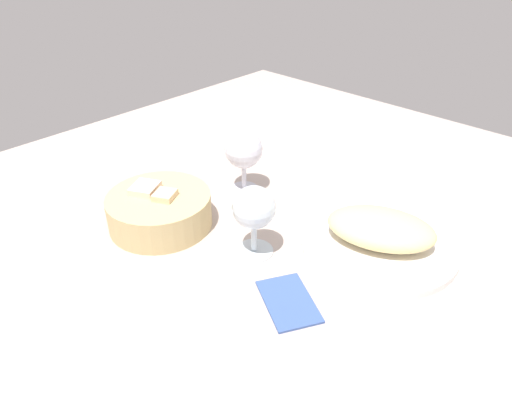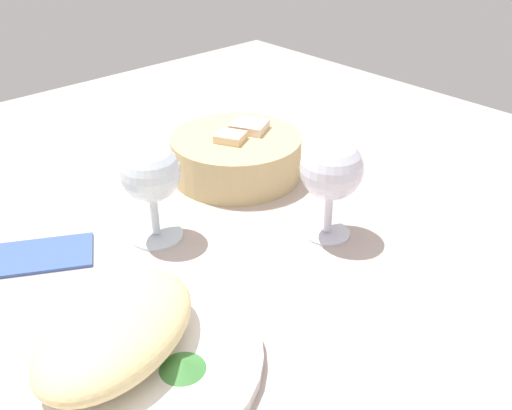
{
  "view_description": "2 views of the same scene",
  "coord_description": "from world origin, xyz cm",
  "views": [
    {
      "loc": [
        -45.77,
        56.39,
        49.85
      ],
      "look_at": [
        2.94,
        4.81,
        4.94
      ],
      "focal_mm": 32.89,
      "sensor_mm": 36.0,
      "label": 1
    },
    {
      "loc": [
        -34.71,
        -44.21,
        41.13
      ],
      "look_at": [
        7.44,
        1.87,
        4.55
      ],
      "focal_mm": 41.89,
      "sensor_mm": 36.0,
      "label": 2
    }
  ],
  "objects": [
    {
      "name": "folded_napkin",
      "position": [
        -13.96,
        15.62,
        0.4
      ],
      "size": [
        13.02,
        11.51,
        0.8
      ],
      "primitive_type": "cube",
      "rotation": [
        0.0,
        0.0,
        2.63
      ],
      "color": "#3A5698",
      "rests_on": "ground_plane"
    },
    {
      "name": "ground_plane",
      "position": [
        0.0,
        0.0,
        -1.0
      ],
      "size": [
        140.0,
        140.0,
        2.0
      ],
      "primitive_type": "cube",
      "color": "#B7A59B"
    },
    {
      "name": "bread_basket",
      "position": [
        16.66,
        16.14,
        3.22
      ],
      "size": [
        18.93,
        18.93,
        7.4
      ],
      "color": "tan",
      "rests_on": "ground_plane"
    },
    {
      "name": "wine_glass_near",
      "position": [
        14.43,
        -3.75,
        8.76
      ],
      "size": [
        7.66,
        7.66,
        13.02
      ],
      "color": "silver",
      "rests_on": "ground_plane"
    },
    {
      "name": "lettuce_garnish",
      "position": [
        -13.42,
        -11.19,
        1.98
      ],
      "size": [
        4.28,
        4.28,
        1.16
      ],
      "primitive_type": "cone",
      "color": "#3F843C",
      "rests_on": "plate"
    },
    {
      "name": "plate",
      "position": [
        -16.52,
        -5.5,
        0.7
      ],
      "size": [
        26.85,
        26.85,
        1.4
      ],
      "primitive_type": "cylinder",
      "color": "white",
      "rests_on": "ground_plane"
    },
    {
      "name": "omelette",
      "position": [
        -16.52,
        -5.5,
        3.99
      ],
      "size": [
        21.37,
        17.84,
        5.17
      ],
      "primitive_type": "ellipsoid",
      "rotation": [
        0.0,
        0.0,
        0.4
      ],
      "color": "#ECD18E",
      "rests_on": "plate"
    },
    {
      "name": "wine_glass_far",
      "position": [
        -1.73,
        10.23,
        8.37
      ],
      "size": [
        7.21,
        7.21,
        12.61
      ],
      "color": "silver",
      "rests_on": "ground_plane"
    }
  ]
}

